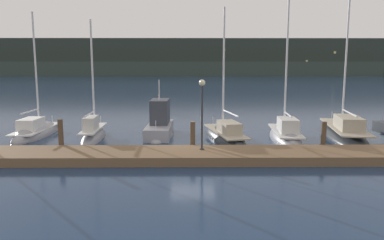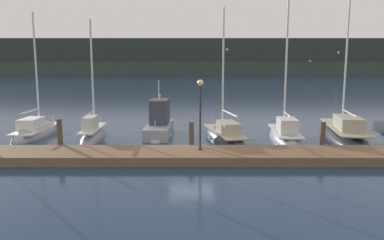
% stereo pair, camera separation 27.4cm
% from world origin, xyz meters
% --- Properties ---
extents(ground_plane, '(400.00, 400.00, 0.00)m').
position_xyz_m(ground_plane, '(0.00, 0.00, 0.00)').
color(ground_plane, '#192D4C').
extents(dock, '(36.84, 2.80, 0.45)m').
position_xyz_m(dock, '(0.00, -2.22, 0.23)').
color(dock, brown).
rests_on(dock, ground).
extents(mooring_pile_1, '(0.28, 0.28, 1.83)m').
position_xyz_m(mooring_pile_1, '(-7.20, -0.57, 0.92)').
color(mooring_pile_1, '#4C3D2D').
rests_on(mooring_pile_1, ground).
extents(mooring_pile_2, '(0.28, 0.28, 1.69)m').
position_xyz_m(mooring_pile_2, '(0.00, -0.57, 0.84)').
color(mooring_pile_2, '#4C3D2D').
rests_on(mooring_pile_2, ground).
extents(mooring_pile_3, '(0.28, 0.28, 1.67)m').
position_xyz_m(mooring_pile_3, '(7.20, -0.57, 0.83)').
color(mooring_pile_3, '#4C3D2D').
rests_on(mooring_pile_3, ground).
extents(sailboat_berth_2, '(1.99, 6.29, 9.02)m').
position_xyz_m(sailboat_berth_2, '(-10.52, 4.26, 0.11)').
color(sailboat_berth_2, gray).
rests_on(sailboat_berth_2, ground).
extents(sailboat_berth_3, '(1.30, 5.19, 8.12)m').
position_xyz_m(sailboat_berth_3, '(-6.32, 2.89, 0.21)').
color(sailboat_berth_3, gray).
rests_on(sailboat_berth_3, ground).
extents(motorboat_berth_4, '(1.85, 5.18, 4.23)m').
position_xyz_m(motorboat_berth_4, '(-2.17, 4.17, 0.49)').
color(motorboat_berth_4, gray).
rests_on(motorboat_berth_4, ground).
extents(sailboat_berth_5, '(2.96, 6.88, 8.98)m').
position_xyz_m(sailboat_berth_5, '(2.13, 2.66, 0.12)').
color(sailboat_berth_5, '#2D3338').
rests_on(sailboat_berth_5, ground).
extents(sailboat_berth_6, '(2.25, 6.23, 9.56)m').
position_xyz_m(sailboat_berth_6, '(5.96, 2.71, 0.13)').
color(sailboat_berth_6, gray).
rests_on(sailboat_berth_6, ground).
extents(sailboat_berth_7, '(3.58, 8.71, 12.09)m').
position_xyz_m(sailboat_berth_7, '(10.01, 3.36, 0.19)').
color(sailboat_berth_7, '#2D3338').
rests_on(sailboat_berth_7, ground).
extents(channel_buoy, '(1.08, 1.08, 1.77)m').
position_xyz_m(channel_buoy, '(-3.10, 15.90, 0.64)').
color(channel_buoy, red).
rests_on(channel_buoy, ground).
extents(dock_lamppost, '(0.32, 0.32, 3.58)m').
position_xyz_m(dock_lamppost, '(0.46, -1.91, 2.88)').
color(dock_lamppost, '#2D2D33').
rests_on(dock_lamppost, dock).
extents(hillside_backdrop, '(240.00, 23.00, 13.61)m').
position_xyz_m(hillside_backdrop, '(-0.45, 124.65, 6.28)').
color(hillside_backdrop, '#28332D').
rests_on(hillside_backdrop, ground).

